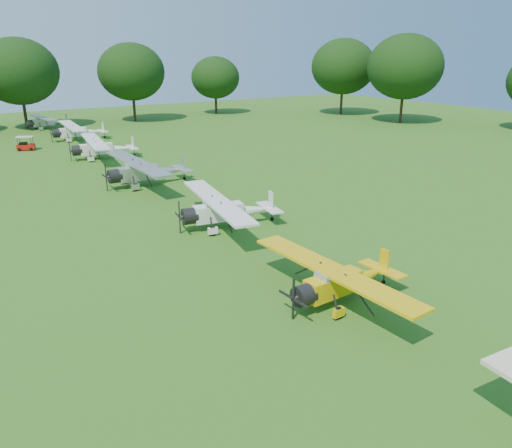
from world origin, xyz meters
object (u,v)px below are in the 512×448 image
Objects in this scene: aircraft_5 at (101,147)px; golf_cart at (26,146)px; aircraft_2 at (341,279)px; aircraft_4 at (145,170)px; aircraft_7 at (46,121)px; aircraft_3 at (226,209)px; aircraft_6 at (77,130)px.

golf_cart is at bearing 129.91° from aircraft_5.
aircraft_5 is (0.14, 38.07, 0.15)m from aircraft_2.
aircraft_4 is 39.11m from aircraft_7.
aircraft_3 is 0.93× the size of aircraft_4.
aircraft_3 is 5.05× the size of golf_cart.
aircraft_3 is 26.25m from aircraft_5.
aircraft_5 is 1.10× the size of aircraft_7.
aircraft_6 is at bearing 85.99° from aircraft_2.
aircraft_2 is 0.88× the size of aircraft_5.
aircraft_6 is (0.28, 39.53, 0.03)m from aircraft_3.
aircraft_7 is at bearing 87.38° from aircraft_2.
aircraft_4 is (-0.56, 13.09, 0.11)m from aircraft_3.
aircraft_4 is (0.04, 24.92, 0.22)m from aircraft_2.
aircraft_4 reaches higher than aircraft_2.
aircraft_5 reaches higher than golf_cart.
aircraft_6 is (0.88, 51.35, 0.14)m from aircraft_2.
aircraft_3 is (0.60, 11.83, 0.11)m from aircraft_2.
aircraft_5 reaches higher than aircraft_6.
aircraft_3 is 0.97× the size of aircraft_5.
aircraft_6 is (0.74, 13.28, -0.01)m from aircraft_5.
golf_cart is at bearing -116.15° from aircraft_7.
aircraft_2 is at bearing -83.21° from aircraft_3.
aircraft_6 reaches higher than aircraft_3.
aircraft_6 is at bearing -91.59° from aircraft_7.
aircraft_4 is at bearing -53.65° from golf_cart.
aircraft_2 is at bearing -97.18° from aircraft_7.
aircraft_3 reaches higher than aircraft_7.
aircraft_3 is 36.42m from golf_cart.
aircraft_6 is at bearing 87.82° from aircraft_4.
golf_cart is (-6.10, 9.57, -0.74)m from aircraft_5.
golf_cart is (-6.83, -3.71, -0.73)m from aircraft_6.
aircraft_2 is at bearing -61.31° from golf_cart.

